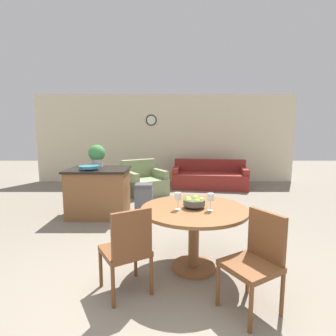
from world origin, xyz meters
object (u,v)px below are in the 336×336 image
Objects in this scene: teal_bowl at (90,167)px; dining_table at (194,222)px; armchair at (144,182)px; potted_plant at (97,155)px; couch at (210,178)px; fruit_bowl at (195,202)px; dining_chair_near_right at (257,257)px; wine_glass_right at (211,198)px; dining_chair_near_left at (128,247)px; wine_glass_left at (178,197)px; kitchen_island at (100,192)px; trash_bin at (145,201)px.

dining_table is at bearing -46.69° from teal_bowl.
teal_bowl is 2.14m from armchair.
potted_plant reaches higher than armchair.
couch is 1.96m from armchair.
fruit_bowl reaches higher than couch.
dining_chair_near_right is 4.58× the size of wine_glass_right.
fruit_bowl is at bearing 4.95° from dining_chair_near_left.
wine_glass_right is 3.99m from armchair.
wine_glass_right is at bearing -1.59° from dining_chair_near_right.
dining_chair_near_right is 3.37m from teal_bowl.
armchair is at bearing 62.18° from potted_plant.
wine_glass_right reaches higher than armchair.
dining_chair_near_left is 1.00× the size of dining_chair_near_right.
wine_glass_left is (0.50, 0.42, 0.39)m from dining_chair_near_left.
potted_plant is (-1.00, 2.72, 0.64)m from dining_chair_near_left.
couch is at bearing -34.92° from dining_chair_near_right.
armchair is (-0.73, 3.76, -0.58)m from wine_glass_left.
kitchen_island is 0.89m from trash_bin.
wine_glass_left reaches higher than couch.
wine_glass_right is 3.00m from potted_plant.
kitchen_island is at bearing -71.39° from potted_plant.
teal_bowl is at bearing 129.06° from wine_glass_left.
teal_bowl reaches higher than armchair.
trash_bin is at bearing 114.96° from wine_glass_right.
fruit_bowl is at bearing 19.53° from wine_glass_left.
dining_chair_near_right is 0.79× the size of kitchen_island.
dining_chair_near_left is 1.01m from wine_glass_right.
fruit_bowl is at bearing -51.13° from kitchen_island.
dining_chair_near_right is at bearing -42.53° from wine_glass_left.
kitchen_island is at bearing 128.90° from dining_table.
wine_glass_right is at bearing -51.68° from potted_plant.
kitchen_island reaches higher than trash_bin.
potted_plant is at bearing 6.14° from dining_chair_near_right.
dining_chair_near_right is 3.60× the size of fruit_bowl.
wine_glass_right is 0.45× the size of potted_plant.
teal_bowl is (-1.72, 1.82, 0.14)m from fruit_bowl.
dining_chair_near_right reaches higher than couch.
teal_bowl is 3.77m from couch.
dining_chair_near_left reaches higher than couch.
wine_glass_left is 0.35m from wine_glass_right.
wine_glass_left reaches higher than dining_chair_near_left.
kitchen_island is at bearing 124.61° from wine_glass_left.
wine_glass_right reaches higher than dining_chair_near_left.
dining_table is at bearing -108.05° from armchair.
wine_glass_right is at bearing -91.03° from couch.
dining_chair_near_right reaches higher than fruit_bowl.
potted_plant is 0.33× the size of armchair.
couch is (0.89, 4.46, -0.53)m from fruit_bowl.
fruit_bowl is (0.68, 0.48, 0.31)m from dining_chair_near_left.
wine_glass_right is 2.70m from teal_bowl.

